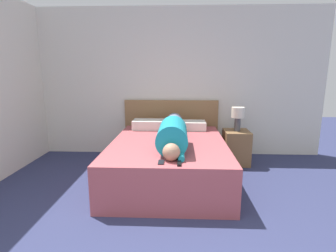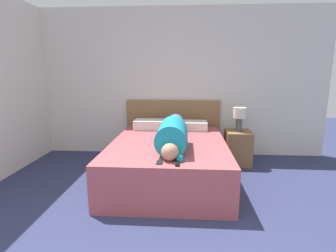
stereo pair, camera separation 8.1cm
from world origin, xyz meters
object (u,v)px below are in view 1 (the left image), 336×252
at_px(nightstand, 236,147).
at_px(table_lamp, 238,115).
at_px(cell_phone, 161,162).
at_px(bed, 168,160).
at_px(pillow_near_headboard, 150,124).
at_px(person_lying, 173,132).
at_px(pillow_second, 190,125).
at_px(tv_remote, 179,163).

relative_size(nightstand, table_lamp, 1.43).
bearing_deg(cell_phone, bed, 87.32).
relative_size(bed, pillow_near_headboard, 3.77).
height_order(bed, person_lying, person_lying).
bearing_deg(pillow_second, table_lamp, -6.45).
bearing_deg(pillow_second, pillow_near_headboard, 180.00).
bearing_deg(pillow_second, person_lying, -106.09).
xyz_separation_m(table_lamp, tv_remote, (-0.94, -1.61, -0.25)).
xyz_separation_m(bed, cell_phone, (-0.04, -0.88, 0.28)).
bearing_deg(bed, cell_phone, -92.68).
bearing_deg(cell_phone, table_lamp, 54.26).
relative_size(bed, tv_remote, 13.93).
relative_size(table_lamp, pillow_near_headboard, 0.70).
height_order(pillow_near_headboard, tv_remote, pillow_near_headboard).
bearing_deg(nightstand, cell_phone, -125.74).
height_order(nightstand, cell_phone, cell_phone).
bearing_deg(nightstand, bed, -147.52).
bearing_deg(bed, tv_remote, -80.69).
xyz_separation_m(pillow_near_headboard, cell_phone, (0.31, -1.66, -0.07)).
xyz_separation_m(bed, tv_remote, (0.15, -0.91, 0.29)).
relative_size(table_lamp, tv_remote, 2.59).
xyz_separation_m(table_lamp, person_lying, (-1.03, -0.80, -0.10)).
relative_size(pillow_near_headboard, tv_remote, 3.69).
xyz_separation_m(bed, pillow_near_headboard, (-0.35, 0.78, 0.35)).
xyz_separation_m(pillow_near_headboard, pillow_second, (0.67, -0.00, -0.01)).
relative_size(person_lying, tv_remote, 11.69).
xyz_separation_m(nightstand, table_lamp, (0.00, 0.00, 0.54)).
height_order(table_lamp, person_lying, table_lamp).
bearing_deg(nightstand, pillow_second, 173.55).
distance_m(bed, table_lamp, 1.40).
height_order(person_lying, cell_phone, person_lying).
xyz_separation_m(nightstand, tv_remote, (-0.94, -1.61, 0.29)).
xyz_separation_m(bed, pillow_second, (0.32, 0.78, 0.35)).
xyz_separation_m(person_lying, pillow_second, (0.26, 0.89, -0.09)).
height_order(tv_remote, cell_phone, tv_remote).
distance_m(pillow_second, tv_remote, 1.71).
height_order(bed, pillow_near_headboard, pillow_near_headboard).
relative_size(table_lamp, cell_phone, 2.99).
bearing_deg(person_lying, cell_phone, -97.84).
relative_size(bed, person_lying, 1.19).
distance_m(pillow_second, cell_phone, 1.70).
relative_size(nightstand, pillow_second, 1.06).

